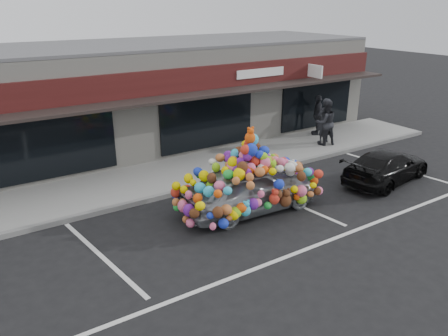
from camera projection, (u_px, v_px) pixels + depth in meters
ground at (216, 226)px, 12.27m from camera, size 90.00×90.00×0.00m
shop_building at (109, 98)px, 18.14m from camera, size 24.00×7.20×4.31m
sidewalk at (156, 178)px, 15.39m from camera, size 26.00×3.00×0.15m
kerb at (175, 193)px, 14.21m from camera, size 26.00×0.18×0.16m
parking_stripe_left at (101, 256)px, 10.81m from camera, size 0.73×4.37×0.01m
parking_stripe_mid at (287, 201)px, 13.84m from camera, size 0.73×4.37×0.01m
parking_stripe_right at (396, 168)px, 16.56m from camera, size 0.73×4.37×0.01m
lane_line at (326, 242)px, 11.47m from camera, size 14.00×0.12×0.01m
toy_car at (249, 183)px, 12.91m from camera, size 3.03×4.54×2.59m
black_sedan at (386, 166)px, 15.15m from camera, size 2.16×4.07×1.12m
pedestrian_a at (324, 121)px, 18.75m from camera, size 0.74×0.52×1.94m
pedestrian_b at (326, 123)px, 18.48m from camera, size 1.10×0.96×1.92m
pedestrian_c at (317, 115)px, 19.96m from camera, size 1.11×1.03×1.83m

